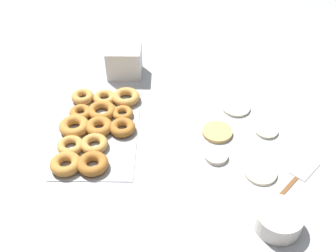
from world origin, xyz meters
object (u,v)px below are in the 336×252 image
object	(u,v)px
pancake_2	(261,173)
pancake_0	(236,108)
donut_tray	(96,127)
spatula	(301,173)
container_stack	(124,61)
batter_bowl	(278,220)
pancake_3	(266,131)
pancake_1	(217,132)
pancake_4	(216,156)

from	to	relation	value
pancake_2	pancake_0	bearing A→B (deg)	-172.29
pancake_2	donut_tray	world-z (taller)	donut_tray
pancake_2	spatula	bearing A→B (deg)	91.64
donut_tray	container_stack	world-z (taller)	container_stack
pancake_0	pancake_2	size ratio (longest dim) A/B	1.01
donut_tray	batter_bowl	xyz separation A→B (m)	(0.42, 0.60, 0.01)
pancake_3	spatula	bearing A→B (deg)	22.39
pancake_1	pancake_3	bearing A→B (deg)	93.56
batter_bowl	pancake_4	bearing A→B (deg)	-150.21
donut_tray	pancake_4	bearing A→B (deg)	73.02
donut_tray	container_stack	bearing A→B (deg)	168.01
pancake_1	pancake_4	xyz separation A→B (m)	(0.12, -0.01, 0.00)
pancake_2	pancake_3	size ratio (longest dim) A/B	1.29
pancake_0	pancake_2	xyz separation A→B (m)	(0.34, 0.05, -0.00)
batter_bowl	spatula	bearing A→B (deg)	150.67
pancake_1	pancake_3	xyz separation A→B (m)	(-0.01, 0.18, -0.00)
pancake_0	pancake_1	bearing A→B (deg)	-30.47
pancake_3	pancake_4	bearing A→B (deg)	-55.75
pancake_2	pancake_3	distance (m)	0.21
pancake_2	donut_tray	distance (m)	0.62
pancake_3	spatula	distance (m)	0.22
container_stack	pancake_2	bearing A→B (deg)	41.45
pancake_3	donut_tray	bearing A→B (deg)	-90.03
donut_tray	container_stack	size ratio (longest dim) A/B	3.34
pancake_1	container_stack	size ratio (longest dim) A/B	0.77
pancake_1	container_stack	world-z (taller)	container_stack
pancake_4	pancake_2	bearing A→B (deg)	63.08
pancake_0	pancake_3	bearing A→B (deg)	36.62
pancake_3	container_stack	size ratio (longest dim) A/B	0.58
pancake_0	donut_tray	world-z (taller)	donut_tray
pancake_2	container_stack	size ratio (longest dim) A/B	0.75
pancake_4	container_stack	xyz separation A→B (m)	(-0.50, -0.36, 0.06)
batter_bowl	container_stack	bearing A→B (deg)	-146.19
pancake_2	spatula	world-z (taller)	pancake_2
container_stack	pancake_0	bearing A→B (deg)	63.16
donut_tray	container_stack	distance (m)	0.38
pancake_4	donut_tray	world-z (taller)	donut_tray
batter_bowl	container_stack	size ratio (longest dim) A/B	0.97
pancake_0	pancake_4	size ratio (longest dim) A/B	1.35
pancake_1	pancake_2	size ratio (longest dim) A/B	1.02
pancake_0	spatula	size ratio (longest dim) A/B	0.56
donut_tray	batter_bowl	bearing A→B (deg)	55.32
pancake_1	pancake_2	distance (m)	0.24
pancake_2	container_stack	distance (m)	0.77
pancake_3	batter_bowl	distance (m)	0.42
spatula	pancake_3	bearing A→B (deg)	64.09
batter_bowl	pancake_0	bearing A→B (deg)	-173.42
pancake_1	pancake_4	world-z (taller)	same
batter_bowl	container_stack	xyz separation A→B (m)	(-0.78, -0.52, 0.03)
pancake_3	donut_tray	distance (m)	0.64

